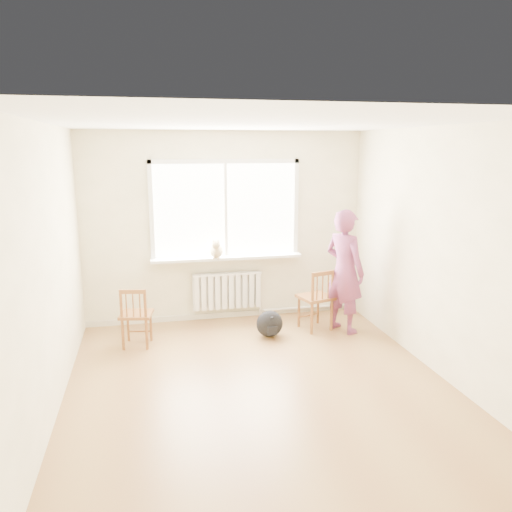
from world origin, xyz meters
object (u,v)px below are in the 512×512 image
chair_left (136,317)px  cat (216,250)px  chair_right (317,300)px  backpack (270,324)px  person (344,271)px

chair_left → cat: cat is taller
chair_right → backpack: size_ratio=2.40×
cat → backpack: bearing=-40.4°
chair_left → cat: bearing=-138.4°
chair_left → person: 2.79m
chair_right → backpack: chair_right is taller
person → backpack: size_ratio=4.71×
chair_right → person: (0.34, -0.10, 0.41)m
person → cat: bearing=38.7°
chair_left → backpack: size_ratio=2.19×
person → chair_right: bearing=44.7°
chair_left → backpack: 1.73m
chair_right → backpack: 0.75m
backpack → chair_right: bearing=9.2°
chair_left → person: person is taller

